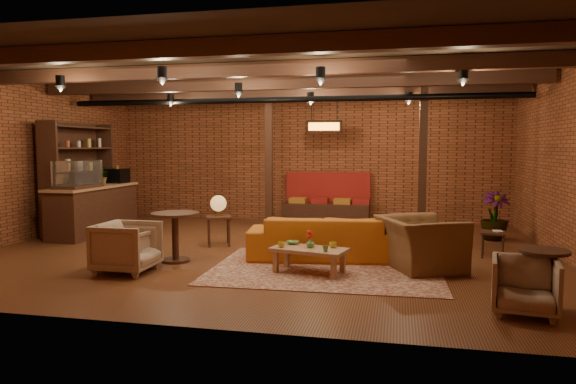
% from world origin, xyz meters
% --- Properties ---
extents(floor, '(10.00, 10.00, 0.00)m').
position_xyz_m(floor, '(0.00, 0.00, 0.00)').
color(floor, '#391D0E').
rests_on(floor, ground).
extents(ceiling, '(10.00, 8.00, 0.02)m').
position_xyz_m(ceiling, '(0.00, 0.00, 3.20)').
color(ceiling, black).
rests_on(ceiling, wall_back).
extents(wall_back, '(10.00, 0.02, 3.20)m').
position_xyz_m(wall_back, '(0.00, 4.00, 1.60)').
color(wall_back, brown).
rests_on(wall_back, ground).
extents(wall_front, '(10.00, 0.02, 3.20)m').
position_xyz_m(wall_front, '(0.00, -4.00, 1.60)').
color(wall_front, brown).
rests_on(wall_front, ground).
extents(wall_left, '(0.02, 8.00, 3.20)m').
position_xyz_m(wall_left, '(-5.00, 0.00, 1.60)').
color(wall_left, brown).
rests_on(wall_left, ground).
extents(wall_right, '(0.02, 8.00, 3.20)m').
position_xyz_m(wall_right, '(5.00, 0.00, 1.60)').
color(wall_right, brown).
rests_on(wall_right, ground).
extents(ceiling_beams, '(9.80, 6.40, 0.22)m').
position_xyz_m(ceiling_beams, '(0.00, 0.00, 3.08)').
color(ceiling_beams, black).
rests_on(ceiling_beams, ceiling).
extents(ceiling_pipe, '(9.60, 0.12, 0.12)m').
position_xyz_m(ceiling_pipe, '(0.00, 1.60, 2.85)').
color(ceiling_pipe, black).
rests_on(ceiling_pipe, ceiling).
extents(post_left, '(0.16, 0.16, 3.20)m').
position_xyz_m(post_left, '(-0.60, 2.60, 1.60)').
color(post_left, black).
rests_on(post_left, ground).
extents(post_right, '(0.16, 0.16, 3.20)m').
position_xyz_m(post_right, '(2.80, 2.00, 1.60)').
color(post_right, black).
rests_on(post_right, ground).
extents(service_counter, '(0.80, 2.50, 1.60)m').
position_xyz_m(service_counter, '(-4.10, 1.00, 0.80)').
color(service_counter, black).
rests_on(service_counter, ground).
extents(plant_counter, '(0.35, 0.39, 0.30)m').
position_xyz_m(plant_counter, '(-4.00, 1.20, 1.22)').
color(plant_counter, '#337F33').
rests_on(plant_counter, service_counter).
extents(shelving_hutch, '(0.52, 2.00, 2.40)m').
position_xyz_m(shelving_hutch, '(-4.50, 1.10, 1.20)').
color(shelving_hutch, black).
rests_on(shelving_hutch, ground).
extents(banquette, '(2.10, 0.70, 1.00)m').
position_xyz_m(banquette, '(0.60, 3.55, 0.50)').
color(banquette, maroon).
rests_on(banquette, ground).
extents(service_sign, '(0.86, 0.06, 0.30)m').
position_xyz_m(service_sign, '(0.60, 3.10, 2.35)').
color(service_sign, orange).
rests_on(service_sign, ceiling).
extents(ceiling_spotlights, '(6.40, 4.40, 0.28)m').
position_xyz_m(ceiling_spotlights, '(0.00, 0.00, 2.86)').
color(ceiling_spotlights, black).
rests_on(ceiling_spotlights, ceiling).
extents(rug, '(3.52, 2.74, 0.01)m').
position_xyz_m(rug, '(1.24, -1.15, 0.01)').
color(rug, maroon).
rests_on(rug, floor).
extents(sofa, '(2.60, 1.30, 0.73)m').
position_xyz_m(sofa, '(1.11, -0.45, 0.36)').
color(sofa, '#B05818').
rests_on(sofa, floor).
extents(coffee_table, '(1.20, 0.78, 0.63)m').
position_xyz_m(coffee_table, '(1.03, -1.45, 0.34)').
color(coffee_table, '#A6744D').
rests_on(coffee_table, floor).
extents(side_table_lamp, '(0.60, 0.60, 0.96)m').
position_xyz_m(side_table_lamp, '(-1.02, 0.31, 0.73)').
color(side_table_lamp, black).
rests_on(side_table_lamp, floor).
extents(round_table_left, '(0.78, 0.78, 0.81)m').
position_xyz_m(round_table_left, '(-1.23, -1.16, 0.55)').
color(round_table_left, black).
rests_on(round_table_left, floor).
extents(armchair_a, '(0.77, 0.82, 0.83)m').
position_xyz_m(armchair_a, '(-1.64, -1.97, 0.42)').
color(armchair_a, '#C3AF97').
rests_on(armchair_a, floor).
extents(armchair_b, '(0.75, 0.72, 0.66)m').
position_xyz_m(armchair_b, '(-1.78, -1.76, 0.33)').
color(armchair_b, '#C3AF97').
rests_on(armchair_b, floor).
extents(armchair_right, '(1.22, 1.44, 1.07)m').
position_xyz_m(armchair_right, '(2.66, -0.86, 0.54)').
color(armchair_right, brown).
rests_on(armchair_right, floor).
extents(side_table_book, '(0.46, 0.46, 0.46)m').
position_xyz_m(side_table_book, '(3.90, 0.28, 0.41)').
color(side_table_book, black).
rests_on(side_table_book, floor).
extents(round_table_right, '(0.58, 0.58, 0.68)m').
position_xyz_m(round_table_right, '(3.99, -2.47, 0.45)').
color(round_table_right, black).
rests_on(round_table_right, floor).
extents(armchair_far, '(0.79, 0.75, 0.71)m').
position_xyz_m(armchair_far, '(3.72, -2.81, 0.35)').
color(armchair_far, '#C3AF97').
rests_on(armchair_far, floor).
extents(plant_tall, '(1.97, 1.97, 2.94)m').
position_xyz_m(plant_tall, '(4.23, 2.01, 1.47)').
color(plant_tall, '#4C7F4C').
rests_on(plant_tall, floor).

